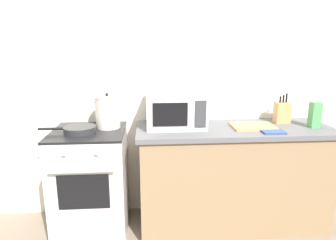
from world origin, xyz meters
TOP-DOWN VIEW (x-y plane):
  - back_wall at (0.30, 0.97)m, footprint 4.40×0.10m
  - lower_cabinet_right at (0.90, 0.62)m, footprint 1.64×0.56m
  - countertop_right at (0.90, 0.62)m, footprint 1.70×0.60m
  - stove at (-0.35, 0.60)m, footprint 0.60×0.64m
  - stock_pot at (-0.19, 0.69)m, footprint 0.30×0.21m
  - frying_pan at (-0.41, 0.56)m, footprint 0.46×0.26m
  - microwave at (0.39, 0.68)m, footprint 0.50×0.37m
  - cutting_board at (1.05, 0.60)m, footprint 0.36×0.26m
  - knife_block at (1.37, 0.74)m, footprint 0.13×0.10m
  - pasta_box at (1.58, 0.57)m, footprint 0.08×0.08m
  - oven_mitt at (1.16, 0.44)m, footprint 0.18×0.14m

SIDE VIEW (x-z plane):
  - lower_cabinet_right at x=0.90m, z-range 0.00..0.88m
  - stove at x=-0.35m, z-range 0.00..0.92m
  - countertop_right at x=0.90m, z-range 0.88..0.92m
  - oven_mitt at x=1.16m, z-range 0.92..0.94m
  - cutting_board at x=1.05m, z-range 0.92..0.94m
  - frying_pan at x=-0.41m, z-range 0.92..0.97m
  - knife_block at x=1.37m, z-range 0.88..1.15m
  - pasta_box at x=1.58m, z-range 0.92..1.14m
  - stock_pot at x=-0.19m, z-range 0.91..1.21m
  - microwave at x=0.39m, z-range 0.92..1.22m
  - back_wall at x=0.30m, z-range 0.00..2.50m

